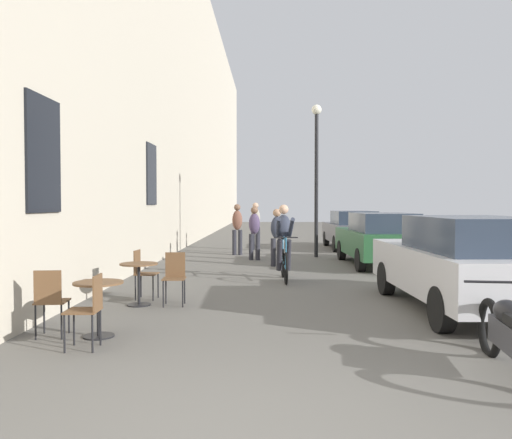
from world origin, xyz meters
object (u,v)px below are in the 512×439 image
at_px(cafe_chair_near_toward_street, 50,298).
at_px(parked_car_nearest, 463,262).
at_px(cafe_table_near, 98,297).
at_px(pedestrian_furthest, 256,223).
at_px(pedestrian_mid, 254,230).
at_px(parked_car_third, 351,229).
at_px(cafe_chair_near_toward_wall, 89,306).
at_px(pedestrian_far, 237,226).
at_px(cafe_chair_mid_toward_wall, 143,271).
at_px(cafe_chair_mid_toward_street, 175,275).
at_px(parked_car_second, 379,238).
at_px(pedestrian_near, 277,234).
at_px(street_lamp, 316,161).
at_px(cafe_table_mid, 139,275).
at_px(cyclist_on_bicycle, 284,244).

relative_size(cafe_chair_near_toward_street, parked_car_nearest, 0.20).
relative_size(cafe_table_near, pedestrian_furthest, 0.41).
distance_m(pedestrian_mid, parked_car_third, 5.32).
bearing_deg(cafe_chair_near_toward_wall, cafe_table_near, 97.74).
height_order(pedestrian_far, parked_car_third, pedestrian_far).
xyz_separation_m(cafe_table_near, cafe_chair_mid_toward_wall, (-0.08, 2.63, -0.00)).
xyz_separation_m(cafe_chair_mid_toward_street, pedestrian_far, (0.54, 8.47, 0.45)).
relative_size(cafe_chair_near_toward_street, parked_car_second, 0.21).
distance_m(pedestrian_near, parked_car_nearest, 6.53).
xyz_separation_m(pedestrian_mid, parked_car_second, (3.52, -1.33, -0.16)).
bearing_deg(pedestrian_mid, street_lamp, 24.74).
xyz_separation_m(cafe_chair_mid_toward_wall, parked_car_second, (5.35, 5.10, 0.25)).
distance_m(parked_car_second, parked_car_third, 5.25).
relative_size(cafe_chair_mid_toward_wall, street_lamp, 0.18).
distance_m(cafe_chair_near_toward_wall, cafe_table_mid, 2.62).
height_order(parked_car_nearest, parked_car_third, parked_car_nearest).
xyz_separation_m(pedestrian_far, pedestrian_furthest, (0.57, 1.79, 0.03)).
relative_size(cafe_table_near, street_lamp, 0.15).
relative_size(cafe_chair_near_toward_wall, pedestrian_far, 0.52).
height_order(cafe_chair_near_toward_street, pedestrian_furthest, pedestrian_furthest).
height_order(pedestrian_mid, pedestrian_far, pedestrian_far).
bearing_deg(pedestrian_far, parked_car_second, -34.81).
distance_m(cafe_chair_mid_toward_street, pedestrian_near, 5.71).
xyz_separation_m(cafe_chair_near_toward_wall, pedestrian_near, (2.35, 8.09, 0.37)).
relative_size(cyclist_on_bicycle, parked_car_second, 0.42).
height_order(cafe_chair_mid_toward_wall, pedestrian_far, pedestrian_far).
bearing_deg(cafe_chair_mid_toward_street, cyclist_on_bicycle, 56.42).
bearing_deg(cafe_table_mid, pedestrian_far, 82.41).
xyz_separation_m(cafe_table_near, pedestrian_far, (1.14, 10.61, 0.45)).
height_order(pedestrian_mid, parked_car_nearest, pedestrian_mid).
xyz_separation_m(pedestrian_near, street_lamp, (1.31, 2.44, 2.22)).
height_order(cafe_chair_near_toward_wall, cafe_chair_mid_toward_wall, same).
xyz_separation_m(pedestrian_mid, pedestrian_furthest, (-0.06, 3.34, 0.07)).
height_order(cafe_chair_mid_toward_street, parked_car_nearest, parked_car_nearest).
relative_size(pedestrian_near, pedestrian_furthest, 0.90).
relative_size(cafe_table_mid, cyclist_on_bicycle, 0.41).
bearing_deg(cafe_table_near, cafe_chair_mid_toward_wall, 91.69).
height_order(parked_car_second, parked_car_third, parked_car_second).
bearing_deg(cafe_chair_near_toward_street, parked_car_nearest, 16.55).
distance_m(pedestrian_furthest, parked_car_second, 5.89).
relative_size(cafe_chair_near_toward_wall, pedestrian_mid, 0.54).
height_order(cyclist_on_bicycle, pedestrian_far, pedestrian_far).
bearing_deg(pedestrian_far, cyclist_on_bicycle, -75.62).
bearing_deg(parked_car_third, pedestrian_furthest, -171.01).
bearing_deg(pedestrian_mid, cafe_chair_mid_toward_street, -99.54).
bearing_deg(parked_car_third, pedestrian_near, -118.19).
bearing_deg(parked_car_second, cafe_chair_near_toward_street, -126.96).
distance_m(cafe_chair_near_toward_wall, pedestrian_near, 8.43).
distance_m(cafe_chair_near_toward_wall, pedestrian_mid, 9.77).
distance_m(cafe_chair_near_toward_wall, cafe_chair_mid_toward_street, 2.75).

